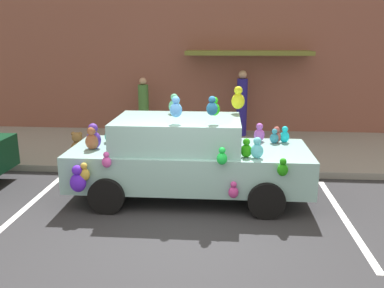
{
  "coord_description": "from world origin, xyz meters",
  "views": [
    {
      "loc": [
        0.57,
        -5.78,
        3.03
      ],
      "look_at": [
        -0.06,
        2.35,
        0.9
      ],
      "focal_mm": 38.9,
      "sensor_mm": 36.0,
      "label": 1
    }
  ],
  "objects_px": {
    "plush_covered_car": "(186,157)",
    "pedestrian_near_shopfront": "(144,108)",
    "teddy_bear_on_sidewalk": "(78,146)",
    "pedestrian_walking_past": "(242,105)"
  },
  "relations": [
    {
      "from": "plush_covered_car",
      "to": "pedestrian_walking_past",
      "type": "distance_m",
      "value": 4.79
    },
    {
      "from": "pedestrian_near_shopfront",
      "to": "pedestrian_walking_past",
      "type": "bearing_deg",
      "value": 0.24
    },
    {
      "from": "teddy_bear_on_sidewalk",
      "to": "pedestrian_walking_past",
      "type": "distance_m",
      "value": 4.9
    },
    {
      "from": "plush_covered_car",
      "to": "pedestrian_walking_past",
      "type": "relative_size",
      "value": 2.33
    },
    {
      "from": "plush_covered_car",
      "to": "pedestrian_near_shopfront",
      "type": "xyz_separation_m",
      "value": [
        -1.7,
        4.61,
        0.14
      ]
    },
    {
      "from": "teddy_bear_on_sidewalk",
      "to": "pedestrian_near_shopfront",
      "type": "height_order",
      "value": "pedestrian_near_shopfront"
    },
    {
      "from": "plush_covered_car",
      "to": "teddy_bear_on_sidewalk",
      "type": "distance_m",
      "value": 3.38
    },
    {
      "from": "teddy_bear_on_sidewalk",
      "to": "pedestrian_walking_past",
      "type": "bearing_deg",
      "value": 34.47
    },
    {
      "from": "plush_covered_car",
      "to": "teddy_bear_on_sidewalk",
      "type": "relative_size",
      "value": 6.72
    },
    {
      "from": "plush_covered_car",
      "to": "pedestrian_near_shopfront",
      "type": "bearing_deg",
      "value": 110.2
    }
  ]
}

